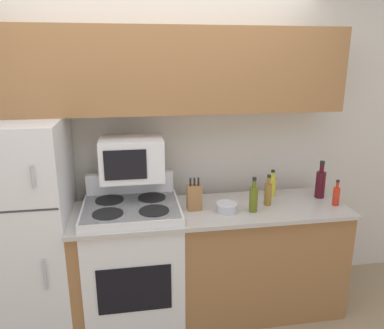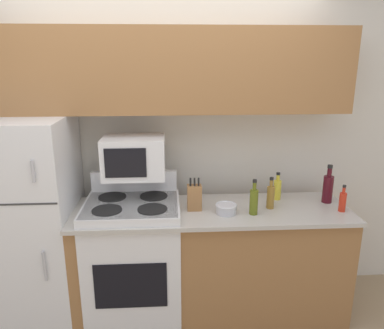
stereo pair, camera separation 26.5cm
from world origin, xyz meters
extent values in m
cube|color=silver|center=(0.00, 0.73, 1.27)|extent=(8.00, 0.05, 2.55)
cube|color=#9E6B3D|center=(0.37, 0.29, 0.43)|extent=(2.05, 0.58, 0.87)
cube|color=#BCB7AD|center=(0.37, 0.27, 0.88)|extent=(2.05, 0.62, 0.03)
cube|color=white|center=(-1.02, 0.35, 0.79)|extent=(0.74, 0.70, 1.58)
cylinder|color=#B7B7BC|center=(-0.78, -0.01, 1.30)|extent=(0.02, 0.02, 0.14)
cylinder|color=#B7B7BC|center=(-0.78, -0.01, 0.63)|extent=(0.02, 0.02, 0.22)
cube|color=#9E6B3D|center=(0.00, 0.53, 1.88)|extent=(2.79, 0.36, 0.61)
cube|color=white|center=(-0.22, 0.27, 0.48)|extent=(0.70, 0.58, 0.95)
cube|color=black|center=(-0.22, -0.02, 0.46)|extent=(0.50, 0.01, 0.34)
cube|color=#2D2D2D|center=(-0.22, 0.27, 0.95)|extent=(0.67, 0.56, 0.01)
cube|color=white|center=(-0.22, 0.55, 1.03)|extent=(0.67, 0.06, 0.16)
cylinder|color=black|center=(-0.38, 0.15, 0.96)|extent=(0.21, 0.21, 0.01)
cylinder|color=black|center=(-0.06, 0.15, 0.96)|extent=(0.21, 0.21, 0.01)
cylinder|color=black|center=(-0.38, 0.40, 0.96)|extent=(0.21, 0.21, 0.01)
cylinder|color=black|center=(-0.06, 0.40, 0.96)|extent=(0.21, 0.21, 0.01)
cube|color=white|center=(-0.20, 0.40, 1.27)|extent=(0.45, 0.32, 0.30)
cube|color=black|center=(-0.24, 0.24, 1.27)|extent=(0.29, 0.01, 0.21)
cube|color=#9E6B3D|center=(0.24, 0.27, 0.99)|extent=(0.10, 0.08, 0.19)
cylinder|color=black|center=(0.21, 0.26, 1.11)|extent=(0.01, 0.01, 0.06)
cylinder|color=black|center=(0.24, 0.26, 1.11)|extent=(0.01, 0.01, 0.06)
cylinder|color=black|center=(0.27, 0.26, 1.11)|extent=(0.01, 0.01, 0.06)
cylinder|color=silver|center=(0.46, 0.19, 0.93)|extent=(0.14, 0.14, 0.06)
torus|color=silver|center=(0.46, 0.19, 0.96)|extent=(0.16, 0.16, 0.01)
cylinder|color=#5B6619|center=(0.66, 0.17, 0.99)|extent=(0.06, 0.06, 0.18)
cylinder|color=#5B6619|center=(0.66, 0.17, 1.11)|extent=(0.03, 0.03, 0.06)
cylinder|color=black|center=(0.66, 0.17, 1.14)|extent=(0.03, 0.03, 0.02)
cylinder|color=red|center=(1.31, 0.18, 0.97)|extent=(0.05, 0.05, 0.14)
cylinder|color=red|center=(1.31, 0.18, 1.06)|extent=(0.02, 0.02, 0.04)
cylinder|color=black|center=(1.31, 0.18, 1.09)|extent=(0.02, 0.03, 0.02)
cylinder|color=gold|center=(0.91, 0.44, 0.97)|extent=(0.06, 0.06, 0.15)
cylinder|color=gold|center=(0.91, 0.44, 1.07)|extent=(0.03, 0.03, 0.05)
cylinder|color=black|center=(0.91, 0.44, 1.11)|extent=(0.03, 0.03, 0.02)
cylinder|color=olive|center=(0.81, 0.27, 0.98)|extent=(0.06, 0.06, 0.17)
cylinder|color=olive|center=(0.81, 0.27, 1.09)|extent=(0.03, 0.03, 0.05)
cylinder|color=black|center=(0.81, 0.27, 1.13)|extent=(0.03, 0.03, 0.02)
cylinder|color=#470F19|center=(1.28, 0.36, 1.00)|extent=(0.08, 0.08, 0.21)
cylinder|color=#470F19|center=(1.28, 0.36, 1.14)|extent=(0.03, 0.03, 0.07)
cylinder|color=black|center=(1.28, 0.36, 1.18)|extent=(0.04, 0.04, 0.02)
camera|label=1|loc=(-0.20, -2.25, 1.98)|focal=35.00mm
camera|label=2|loc=(0.07, -2.28, 1.98)|focal=35.00mm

